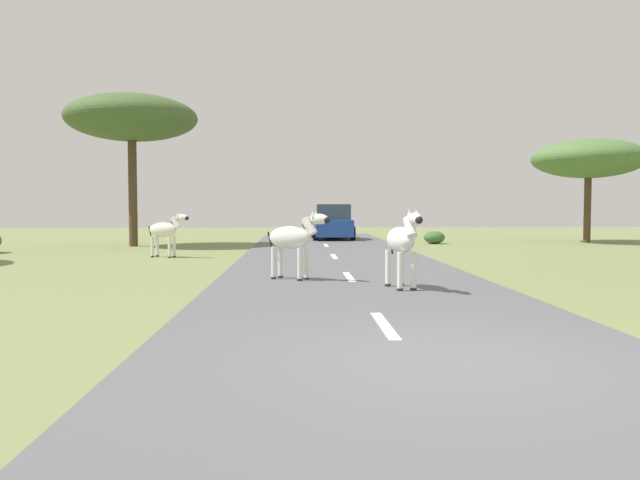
# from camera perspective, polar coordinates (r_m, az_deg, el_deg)

# --- Properties ---
(ground_plane) EXTENTS (90.00, 90.00, 0.00)m
(ground_plane) POSITION_cam_1_polar(r_m,az_deg,el_deg) (6.96, 11.89, -10.89)
(ground_plane) COLOR olive
(road) EXTENTS (6.00, 64.00, 0.05)m
(road) POSITION_cam_1_polar(r_m,az_deg,el_deg) (6.86, 8.09, -10.85)
(road) COLOR #56595B
(road) RESTS_ON ground_plane
(lane_markings) EXTENTS (0.16, 56.00, 0.01)m
(lane_markings) POSITION_cam_1_polar(r_m,az_deg,el_deg) (5.90, 9.84, -12.87)
(lane_markings) COLOR silver
(lane_markings) RESTS_ON road
(zebra_0) EXTENTS (0.63, 1.66, 1.58)m
(zebra_0) POSITION_cam_1_polar(r_m,az_deg,el_deg) (12.57, 7.37, -0.10)
(zebra_0) COLOR silver
(zebra_0) RESTS_ON road
(zebra_1) EXTENTS (1.46, 1.08, 1.53)m
(zebra_1) POSITION_cam_1_polar(r_m,az_deg,el_deg) (14.07, -2.42, 0.14)
(zebra_1) COLOR silver
(zebra_1) RESTS_ON road
(zebra_3) EXTENTS (1.49, 0.87, 1.49)m
(zebra_3) POSITION_cam_1_polar(r_m,az_deg,el_deg) (21.51, -13.67, 0.84)
(zebra_3) COLOR silver
(zebra_3) RESTS_ON ground_plane
(car_0) EXTENTS (2.04, 4.35, 1.74)m
(car_0) POSITION_cam_1_polar(r_m,az_deg,el_deg) (31.85, 1.12, 1.52)
(car_0) COLOR #1E479E
(car_0) RESTS_ON road
(tree_2) EXTENTS (5.11, 5.11, 4.78)m
(tree_2) POSITION_cam_1_polar(r_m,az_deg,el_deg) (32.07, 22.89, 6.69)
(tree_2) COLOR #4C3823
(tree_2) RESTS_ON ground_plane
(tree_3) EXTENTS (5.44, 5.44, 6.33)m
(tree_3) POSITION_cam_1_polar(r_m,az_deg,el_deg) (28.18, -16.50, 10.37)
(tree_3) COLOR #4C3823
(tree_3) RESTS_ON ground_plane
(bush_2) EXTENTS (0.95, 0.85, 0.57)m
(bush_2) POSITION_cam_1_polar(r_m,az_deg,el_deg) (29.17, 10.19, 0.23)
(bush_2) COLOR #386633
(bush_2) RESTS_ON ground_plane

